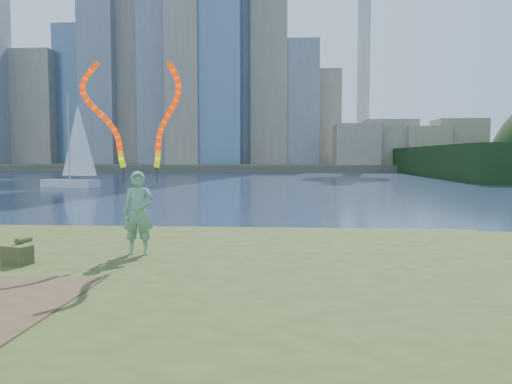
{
  "coord_description": "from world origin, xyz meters",
  "views": [
    {
      "loc": [
        2.24,
        -9.11,
        2.68
      ],
      "look_at": [
        1.54,
        1.0,
        1.95
      ],
      "focal_mm": 35.0,
      "sensor_mm": 36.0,
      "label": 1
    }
  ],
  "objects": [
    {
      "name": "ground",
      "position": [
        0.0,
        0.0,
        0.0
      ],
      "size": [
        320.0,
        320.0,
        0.0
      ],
      "primitive_type": "plane",
      "color": "#19263F",
      "rests_on": "ground"
    },
    {
      "name": "grassy_knoll",
      "position": [
        0.0,
        -2.3,
        0.34
      ],
      "size": [
        20.0,
        18.0,
        0.8
      ],
      "color": "#354318",
      "rests_on": "ground"
    },
    {
      "name": "woman_with_ribbons",
      "position": [
        -0.65,
        0.21,
        2.21
      ],
      "size": [
        2.04,
        0.43,
        3.99
      ],
      "rotation": [
        0.0,
        0.0,
        0.08
      ],
      "color": "#21793F",
      "rests_on": "grassy_knoll"
    },
    {
      "name": "far_shore",
      "position": [
        0.0,
        95.0,
        0.6
      ],
      "size": [
        320.0,
        40.0,
        1.2
      ],
      "primitive_type": "cube",
      "color": "#4F4A3A",
      "rests_on": "ground"
    },
    {
      "name": "canvas_bag",
      "position": [
        -2.51,
        -0.81,
        0.98
      ],
      "size": [
        0.54,
        0.6,
        0.44
      ],
      "rotation": [
        0.0,
        0.0,
        -0.3
      ],
      "color": "#444926",
      "rests_on": "grassy_knoll"
    },
    {
      "name": "sailboat",
      "position": [
        -16.54,
        32.71,
        1.4
      ],
      "size": [
        5.4,
        3.0,
        8.17
      ],
      "rotation": [
        0.0,
        0.0,
        -0.29
      ],
      "color": "silver",
      "rests_on": "ground"
    }
  ]
}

